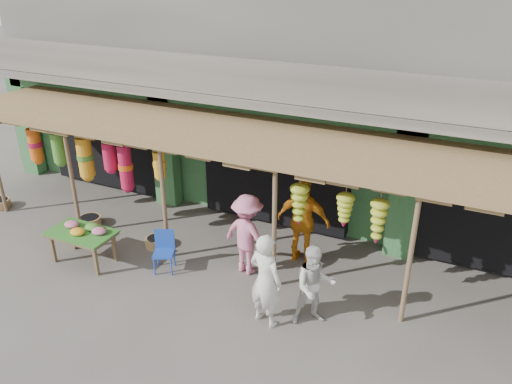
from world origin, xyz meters
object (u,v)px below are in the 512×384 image
at_px(person_right, 314,286).
at_px(blue_chair, 164,248).
at_px(flower_table, 83,233).
at_px(person_shopper, 248,235).
at_px(person_vendor, 304,221).
at_px(person_front, 266,280).

bearing_deg(person_right, blue_chair, 142.21).
xyz_separation_m(flower_table, person_right, (5.05, 0.22, 0.09)).
height_order(flower_table, blue_chair, blue_chair).
bearing_deg(blue_chair, person_shopper, -2.03).
relative_size(flower_table, person_vendor, 0.73).
xyz_separation_m(flower_table, person_front, (4.29, -0.16, 0.21)).
bearing_deg(person_front, person_vendor, -72.75).
xyz_separation_m(blue_chair, person_front, (2.60, -0.66, 0.41)).
bearing_deg(flower_table, person_front, -2.49).
bearing_deg(blue_chair, person_vendor, 7.17).
height_order(person_right, person_shopper, person_shopper).
xyz_separation_m(person_right, person_shopper, (-1.75, 0.93, 0.10)).
distance_m(person_vendor, person_shopper, 1.23).
relative_size(blue_chair, person_front, 0.48).
bearing_deg(person_right, person_front, 173.36).
bearing_deg(person_right, person_vendor, 83.03).
bearing_deg(flower_table, person_vendor, 25.27).
distance_m(flower_table, blue_chair, 1.77).
relative_size(blue_chair, person_right, 0.56).
relative_size(person_front, person_vendor, 0.92).
xyz_separation_m(person_front, person_vendor, (-0.11, 2.16, 0.07)).
height_order(flower_table, person_vendor, person_vendor).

